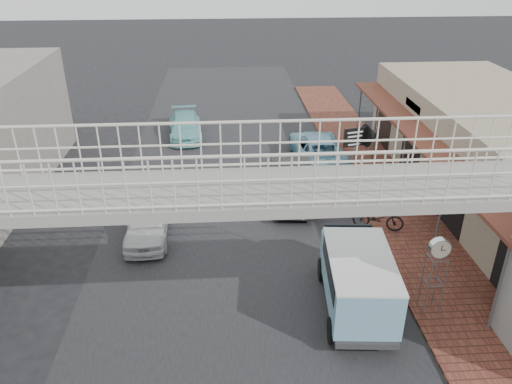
{
  "coord_description": "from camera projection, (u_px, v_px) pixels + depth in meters",
  "views": [
    {
      "loc": [
        -0.35,
        -13.33,
        9.85
      ],
      "look_at": [
        0.72,
        2.52,
        1.8
      ],
      "focal_mm": 35.0,
      "sensor_mm": 36.0,
      "label": 1
    }
  ],
  "objects": [
    {
      "name": "sidewalk",
      "position": [
        403.0,
        222.0,
        19.38
      ],
      "size": [
        3.0,
        40.0,
        0.1
      ],
      "primitive_type": "cube",
      "color": "brown",
      "rests_on": "ground"
    },
    {
      "name": "dark_sedan",
      "position": [
        291.0,
        182.0,
        20.9
      ],
      "size": [
        1.98,
        4.78,
        1.54
      ],
      "primitive_type": "imported",
      "rotation": [
        0.0,
        0.0,
        -0.08
      ],
      "color": "black",
      "rests_on": "ground"
    },
    {
      "name": "motorcycle_far",
      "position": [
        391.0,
        172.0,
        22.02
      ],
      "size": [
        1.95,
        1.28,
        1.14
      ],
      "primitive_type": "imported",
      "rotation": [
        0.0,
        0.0,
        1.14
      ],
      "color": "black",
      "rests_on": "sidewalk"
    },
    {
      "name": "road_strip",
      "position": [
        239.0,
        276.0,
        16.34
      ],
      "size": [
        10.0,
        60.0,
        0.01
      ],
      "primitive_type": "cube",
      "color": "black",
      "rests_on": "ground"
    },
    {
      "name": "angkot_curb",
      "position": [
        317.0,
        148.0,
        24.5
      ],
      "size": [
        2.4,
        5.11,
        1.41
      ],
      "primitive_type": "imported",
      "rotation": [
        0.0,
        0.0,
        3.15
      ],
      "color": "#71ACC4",
      "rests_on": "ground"
    },
    {
      "name": "arrow_sign",
      "position": [
        370.0,
        136.0,
        21.36
      ],
      "size": [
        1.67,
        1.11,
        2.77
      ],
      "rotation": [
        0.0,
        0.0,
        0.26
      ],
      "color": "#59595B",
      "rests_on": "sidewalk"
    },
    {
      "name": "street_clock",
      "position": [
        439.0,
        252.0,
        13.79
      ],
      "size": [
        0.61,
        0.49,
        2.47
      ],
      "rotation": [
        0.0,
        0.0,
        0.03
      ],
      "color": "#59595B",
      "rests_on": "sidewalk"
    },
    {
      "name": "motorcycle_near",
      "position": [
        378.0,
        217.0,
        18.62
      ],
      "size": [
        1.99,
        1.21,
        0.99
      ],
      "primitive_type": "imported",
      "rotation": [
        0.0,
        0.0,
        1.25
      ],
      "color": "black",
      "rests_on": "sidewalk"
    },
    {
      "name": "ground",
      "position": [
        239.0,
        276.0,
        16.34
      ],
      "size": [
        120.0,
        120.0,
        0.0
      ],
      "primitive_type": "plane",
      "color": "black",
      "rests_on": "ground"
    },
    {
      "name": "angkot_van",
      "position": [
        358.0,
        275.0,
        14.31
      ],
      "size": [
        2.17,
        4.19,
        1.99
      ],
      "rotation": [
        0.0,
        0.0,
        -0.09
      ],
      "color": "black",
      "rests_on": "ground"
    },
    {
      "name": "footbridge",
      "position": [
        244.0,
        268.0,
        11.34
      ],
      "size": [
        16.4,
        2.4,
        6.34
      ],
      "color": "gray",
      "rests_on": "ground"
    },
    {
      "name": "white_hatchback",
      "position": [
        147.0,
        221.0,
        18.27
      ],
      "size": [
        1.62,
        3.8,
        1.28
      ],
      "primitive_type": "imported",
      "rotation": [
        0.0,
        0.0,
        0.03
      ],
      "color": "silver",
      "rests_on": "ground"
    },
    {
      "name": "angkot_far",
      "position": [
        185.0,
        126.0,
        27.68
      ],
      "size": [
        2.07,
        4.35,
        1.22
      ],
      "primitive_type": "imported",
      "rotation": [
        0.0,
        0.0,
        0.08
      ],
      "color": "#70C2C3",
      "rests_on": "ground"
    }
  ]
}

